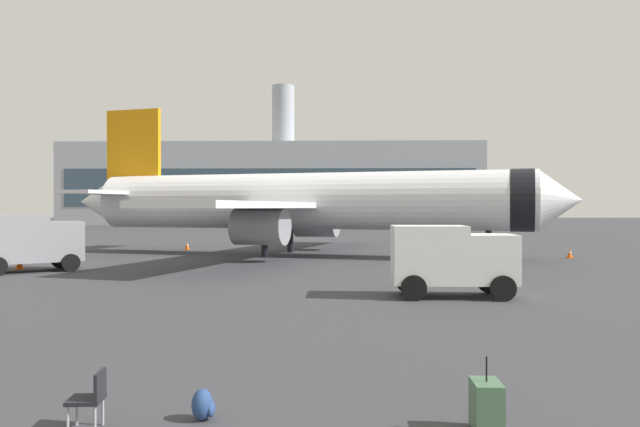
% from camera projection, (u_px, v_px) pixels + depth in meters
% --- Properties ---
extents(airplane_at_gate, '(35.18, 32.07, 10.50)m').
position_uv_depth(airplane_at_gate, '(302.00, 202.00, 42.85)').
color(airplane_at_gate, white).
rests_on(airplane_at_gate, ground).
extents(service_truck, '(5.16, 4.64, 2.90)m').
position_uv_depth(service_truck, '(29.00, 240.00, 31.97)').
color(service_truck, gray).
rests_on(service_truck, ground).
extents(cargo_van, '(4.42, 2.36, 2.60)m').
position_uv_depth(cargo_van, '(451.00, 257.00, 22.95)').
color(cargo_van, white).
rests_on(cargo_van, ground).
extents(safety_cone_near, '(0.44, 0.44, 0.64)m').
position_uv_depth(safety_cone_near, '(187.00, 246.00, 48.65)').
color(safety_cone_near, '#F2590C').
rests_on(safety_cone_near, ground).
extents(safety_cone_mid, '(0.44, 0.44, 0.64)m').
position_uv_depth(safety_cone_mid, '(570.00, 253.00, 40.50)').
color(safety_cone_mid, '#F2590C').
rests_on(safety_cone_mid, ground).
extents(safety_cone_far, '(0.44, 0.44, 0.81)m').
position_uv_depth(safety_cone_far, '(19.00, 262.00, 33.23)').
color(safety_cone_far, '#F2590C').
rests_on(safety_cone_far, ground).
extents(rolling_suitcase, '(0.42, 0.65, 1.10)m').
position_uv_depth(rolling_suitcase, '(486.00, 406.00, 9.12)').
color(rolling_suitcase, '#476B4C').
rests_on(rolling_suitcase, ground).
extents(traveller_backpack, '(0.36, 0.40, 0.48)m').
position_uv_depth(traveller_backpack, '(203.00, 405.00, 9.66)').
color(traveller_backpack, navy).
rests_on(traveller_backpack, ground).
extents(gate_chair, '(0.52, 0.52, 0.86)m').
position_uv_depth(gate_chair, '(91.00, 396.00, 9.23)').
color(gate_chair, black).
rests_on(gate_chair, ground).
extents(terminal_building, '(78.81, 21.40, 27.35)m').
position_uv_depth(terminal_building, '(274.00, 185.00, 125.04)').
color(terminal_building, '#9EA3AD').
rests_on(terminal_building, ground).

